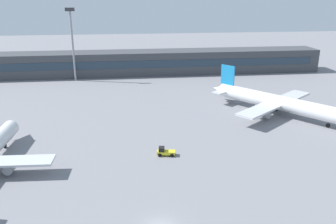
% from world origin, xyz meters
% --- Properties ---
extents(ground_plane, '(400.00, 400.00, 0.00)m').
position_xyz_m(ground_plane, '(0.00, 40.00, 0.00)').
color(ground_plane, gray).
extents(terminal_building, '(147.68, 12.13, 9.00)m').
position_xyz_m(terminal_building, '(0.00, 96.95, 4.50)').
color(terminal_building, '#3F4247').
rests_on(terminal_building, ground_plane).
extents(airplane_mid, '(30.71, 36.77, 10.94)m').
position_xyz_m(airplane_mid, '(36.21, 42.42, 3.34)').
color(airplane_mid, white).
rests_on(airplane_mid, ground_plane).
extents(baggage_tug_yellow, '(3.80, 2.31, 1.75)m').
position_xyz_m(baggage_tug_yellow, '(3.30, 22.24, 0.80)').
color(baggage_tug_yellow, yellow).
rests_on(baggage_tug_yellow, ground_plane).
extents(floodlight_tower_west, '(3.20, 0.80, 25.83)m').
position_xyz_m(floodlight_tower_west, '(-22.04, 88.85, 14.93)').
color(floodlight_tower_west, gray).
rests_on(floodlight_tower_west, ground_plane).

